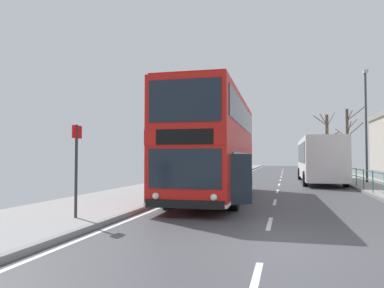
# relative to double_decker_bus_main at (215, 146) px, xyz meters

# --- Properties ---
(ground) EXTENTS (15.80, 140.00, 0.20)m
(ground) POSITION_rel_double_decker_bus_main_xyz_m (1.83, -7.84, -2.27)
(ground) COLOR #444449
(double_decker_bus_main) EXTENTS (3.40, 10.81, 4.40)m
(double_decker_bus_main) POSITION_rel_double_decker_bus_main_xyz_m (0.00, 0.00, 0.00)
(double_decker_bus_main) COLOR red
(double_decker_bus_main) RESTS_ON ground
(background_bus_far_lane) EXTENTS (2.69, 11.04, 3.12)m
(background_bus_far_lane) POSITION_rel_double_decker_bus_main_xyz_m (5.28, 11.79, -0.59)
(background_bus_far_lane) COLOR white
(background_bus_far_lane) RESTS_ON ground
(pedestrian_railing_far_kerb) EXTENTS (0.05, 27.31, 1.03)m
(pedestrian_railing_far_kerb) POSITION_rel_double_decker_bus_main_xyz_m (6.99, 4.45, -1.46)
(pedestrian_railing_far_kerb) COLOR #236B4C
(pedestrian_railing_far_kerb) RESTS_ON ground
(bus_stop_sign_near) EXTENTS (0.08, 0.44, 2.59)m
(bus_stop_sign_near) POSITION_rel_double_decker_bus_main_xyz_m (-2.67, -6.49, -0.57)
(bus_stop_sign_near) COLOR #2D2D33
(bus_stop_sign_near) RESTS_ON ground
(street_lamp_far_side) EXTENTS (0.28, 0.60, 7.55)m
(street_lamp_far_side) POSITION_rel_double_decker_bus_main_xyz_m (8.23, 10.85, 2.22)
(street_lamp_far_side) COLOR #38383D
(street_lamp_far_side) RESTS_ON ground
(bare_tree_far_00) EXTENTS (2.87, 2.35, 6.94)m
(bare_tree_far_00) POSITION_rel_double_decker_bus_main_xyz_m (9.17, 24.30, 1.36)
(bare_tree_far_00) COLOR #4C3D2D
(bare_tree_far_00) RESTS_ON ground
(bare_tree_far_01) EXTENTS (3.01, 1.40, 7.09)m
(bare_tree_far_01) POSITION_rel_double_decker_bus_main_xyz_m (7.76, 30.10, 1.36)
(bare_tree_far_01) COLOR brown
(bare_tree_far_01) RESTS_ON ground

